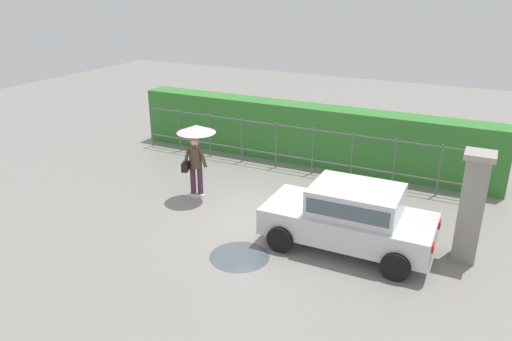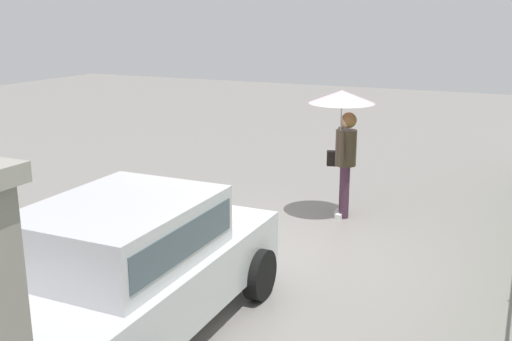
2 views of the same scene
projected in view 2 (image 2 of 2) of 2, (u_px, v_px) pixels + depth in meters
ground_plane at (273, 256)px, 8.14m from camera, size 40.00×40.00×0.00m
car at (130, 264)px, 5.92m from camera, size 3.75×1.89×1.48m
pedestrian at (343, 122)px, 9.38m from camera, size 1.04×1.04×2.08m
puddle_near at (134, 247)px, 8.48m from camera, size 1.32×1.32×0.00m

